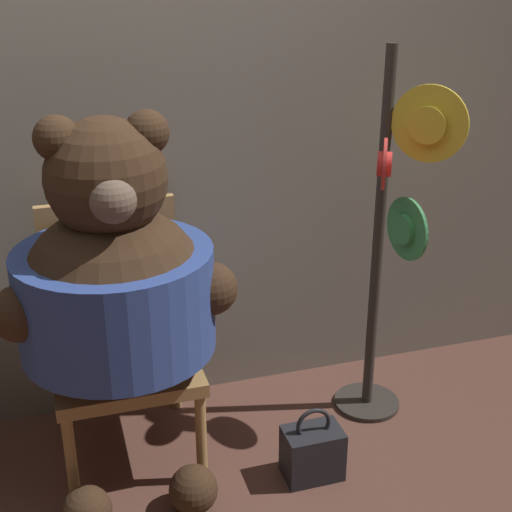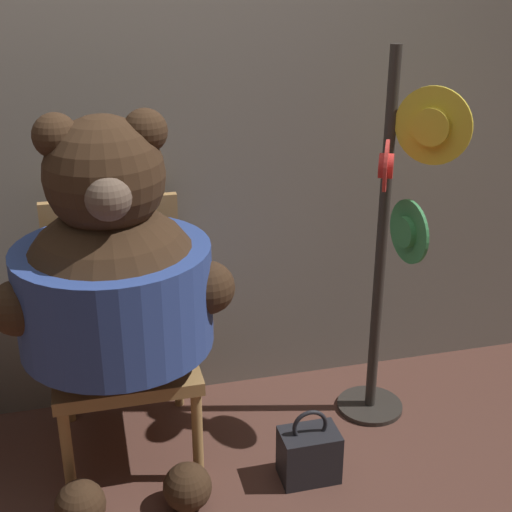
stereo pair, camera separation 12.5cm
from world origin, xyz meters
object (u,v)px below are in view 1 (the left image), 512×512
Objects in this scene: chair at (119,330)px; handbag_on_ground at (312,452)px; hat_display_rack at (392,238)px; teddy_bear at (116,288)px.

chair is 0.86m from handbag_on_ground.
handbag_on_ground is (0.63, -0.43, -0.39)m from chair.
teddy_bear is at bearing -177.71° from hat_display_rack.
teddy_bear is at bearing 159.15° from handbag_on_ground.
teddy_bear is 0.95m from handbag_on_ground.
hat_display_rack is 5.14× the size of handbag_on_ground.
chair is 0.63× the size of hat_display_rack.
hat_display_rack is at bearing 34.53° from handbag_on_ground.
chair is at bearing 172.16° from hat_display_rack.
teddy_bear reaches higher than chair.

